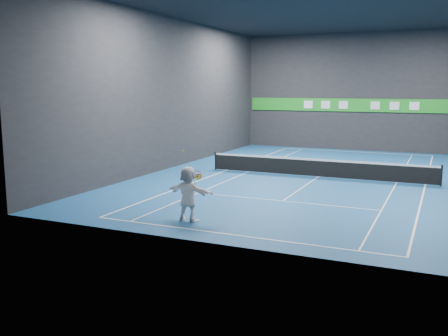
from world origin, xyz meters
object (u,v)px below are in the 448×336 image
at_px(tennis_ball, 182,151).
at_px(tennis_net, 318,167).
at_px(player, 188,194).
at_px(tennis_racket, 197,175).

relative_size(tennis_ball, tennis_net, 0.01).
height_order(tennis_ball, tennis_net, tennis_ball).
relative_size(player, tennis_racket, 3.13).
bearing_deg(tennis_ball, tennis_net, 76.68).
bearing_deg(player, tennis_racket, -165.25).
xyz_separation_m(tennis_ball, tennis_net, (2.53, 10.70, -2.01)).
height_order(player, tennis_net, player).
xyz_separation_m(player, tennis_racket, (0.36, 0.05, 0.72)).
xyz_separation_m(tennis_ball, tennis_racket, (0.70, -0.18, -0.80)).
bearing_deg(tennis_net, tennis_ball, -103.32).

